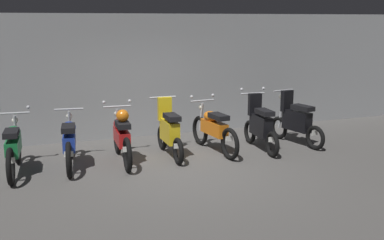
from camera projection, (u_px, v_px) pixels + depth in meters
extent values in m
plane|color=#565451|center=(184.00, 168.00, 8.91)|extent=(80.00, 80.00, 0.00)
cube|color=gray|center=(143.00, 76.00, 11.25)|extent=(16.00, 0.30, 2.88)
torus|color=black|center=(17.00, 147.00, 9.17)|extent=(0.15, 0.66, 0.65)
torus|color=black|center=(10.00, 167.00, 7.94)|extent=(0.15, 0.66, 0.65)
cube|color=#197238|center=(13.00, 146.00, 8.52)|extent=(0.30, 0.85, 0.28)
ellipsoid|color=#197238|center=(13.00, 132.00, 8.62)|extent=(0.30, 0.46, 0.22)
cube|color=black|center=(11.00, 133.00, 8.29)|extent=(0.29, 0.54, 0.10)
cylinder|color=#B7BABF|center=(14.00, 113.00, 8.93)|extent=(0.56, 0.09, 0.04)
sphere|color=#B7BABF|center=(28.00, 107.00, 8.97)|extent=(0.07, 0.07, 0.07)
cylinder|color=#B7BABF|center=(16.00, 132.00, 9.05)|extent=(0.07, 0.16, 0.65)
sphere|color=silver|center=(15.00, 120.00, 9.01)|extent=(0.12, 0.12, 0.12)
cube|color=white|center=(10.00, 161.00, 7.95)|extent=(0.16, 0.03, 0.10)
torus|color=black|center=(71.00, 142.00, 9.56)|extent=(0.18, 0.66, 0.65)
torus|color=black|center=(69.00, 160.00, 8.32)|extent=(0.18, 0.66, 0.65)
cube|color=#1E389E|center=(69.00, 141.00, 8.90)|extent=(0.33, 0.85, 0.28)
ellipsoid|color=#1E389E|center=(69.00, 127.00, 9.01)|extent=(0.32, 0.47, 0.22)
cube|color=black|center=(68.00, 128.00, 8.67)|extent=(0.31, 0.55, 0.10)
cylinder|color=#B7BABF|center=(69.00, 109.00, 9.32)|extent=(0.56, 0.11, 0.04)
cylinder|color=#B7BABF|center=(70.00, 127.00, 9.45)|extent=(0.08, 0.17, 0.65)
sphere|color=silver|center=(69.00, 116.00, 9.40)|extent=(0.12, 0.12, 0.12)
cube|color=white|center=(69.00, 154.00, 8.33)|extent=(0.16, 0.03, 0.10)
torus|color=black|center=(117.00, 138.00, 9.85)|extent=(0.13, 0.65, 0.65)
torus|color=black|center=(127.00, 155.00, 8.63)|extent=(0.13, 0.65, 0.65)
cube|color=red|center=(122.00, 137.00, 9.20)|extent=(0.27, 0.84, 0.28)
ellipsoid|color=red|center=(120.00, 124.00, 9.30)|extent=(0.29, 0.46, 0.22)
cube|color=black|center=(123.00, 124.00, 8.97)|extent=(0.27, 0.53, 0.10)
cylinder|color=#B7BABF|center=(117.00, 106.00, 9.61)|extent=(0.56, 0.07, 0.04)
sphere|color=#B7BABF|center=(104.00, 102.00, 9.52)|extent=(0.07, 0.07, 0.07)
sphere|color=#B7BABF|center=(130.00, 101.00, 9.66)|extent=(0.07, 0.07, 0.07)
cylinder|color=#B7BABF|center=(117.00, 124.00, 9.74)|extent=(0.07, 0.16, 0.65)
sphere|color=silver|center=(117.00, 113.00, 9.69)|extent=(0.12, 0.12, 0.12)
cube|color=white|center=(127.00, 149.00, 8.64)|extent=(0.16, 0.02, 0.10)
sphere|color=orange|center=(122.00, 116.00, 8.94)|extent=(0.24, 0.24, 0.24)
torus|color=black|center=(162.00, 137.00, 10.16)|extent=(0.10, 0.53, 0.53)
torus|color=black|center=(178.00, 151.00, 9.10)|extent=(0.10, 0.53, 0.53)
cube|color=gold|center=(170.00, 131.00, 9.57)|extent=(0.24, 0.74, 0.44)
cube|color=gold|center=(165.00, 109.00, 9.81)|extent=(0.28, 0.13, 0.48)
cube|color=black|center=(172.00, 117.00, 9.36)|extent=(0.25, 0.53, 0.10)
cylinder|color=#B7BABF|center=(163.00, 97.00, 9.89)|extent=(0.56, 0.05, 0.04)
cylinder|color=#B7BABF|center=(162.00, 119.00, 10.03)|extent=(0.06, 0.15, 0.85)
sphere|color=silver|center=(162.00, 104.00, 9.96)|extent=(0.12, 0.12, 0.12)
cube|color=white|center=(178.00, 146.00, 9.10)|extent=(0.16, 0.02, 0.10)
torus|color=black|center=(200.00, 130.00, 10.54)|extent=(0.15, 0.66, 0.65)
torus|color=black|center=(230.00, 144.00, 9.40)|extent=(0.15, 0.66, 0.65)
cube|color=orange|center=(214.00, 128.00, 9.93)|extent=(0.30, 0.85, 0.28)
ellipsoid|color=orange|center=(211.00, 116.00, 10.03)|extent=(0.30, 0.46, 0.22)
cube|color=black|center=(219.00, 116.00, 9.72)|extent=(0.29, 0.54, 0.10)
cylinder|color=#B7BABF|center=(202.00, 101.00, 10.31)|extent=(0.56, 0.09, 0.04)
sphere|color=#B7BABF|center=(192.00, 97.00, 10.18)|extent=(0.07, 0.07, 0.07)
sphere|color=#B7BABF|center=(213.00, 95.00, 10.40)|extent=(0.07, 0.07, 0.07)
cylinder|color=#B7BABF|center=(201.00, 117.00, 10.43)|extent=(0.07, 0.16, 0.65)
sphere|color=silver|center=(201.00, 107.00, 10.39)|extent=(0.12, 0.12, 0.12)
cube|color=white|center=(229.00, 139.00, 9.40)|extent=(0.16, 0.03, 0.10)
torus|color=black|center=(250.00, 132.00, 10.67)|extent=(0.13, 0.53, 0.53)
torus|color=black|center=(272.00, 144.00, 9.59)|extent=(0.13, 0.53, 0.53)
cube|color=black|center=(261.00, 126.00, 10.07)|extent=(0.27, 0.75, 0.44)
cube|color=black|center=(255.00, 104.00, 10.31)|extent=(0.29, 0.14, 0.48)
cube|color=black|center=(265.00, 112.00, 9.86)|extent=(0.28, 0.54, 0.10)
cylinder|color=#B7BABF|center=(253.00, 93.00, 10.40)|extent=(0.56, 0.07, 0.04)
sphere|color=#B7BABF|center=(242.00, 89.00, 10.30)|extent=(0.07, 0.07, 0.07)
sphere|color=#B7BABF|center=(264.00, 88.00, 10.45)|extent=(0.07, 0.07, 0.07)
cylinder|color=#B7BABF|center=(251.00, 114.00, 10.54)|extent=(0.07, 0.15, 0.85)
sphere|color=silver|center=(252.00, 100.00, 10.47)|extent=(0.12, 0.12, 0.12)
cube|color=white|center=(272.00, 139.00, 9.59)|extent=(0.16, 0.02, 0.10)
torus|color=black|center=(279.00, 128.00, 11.09)|extent=(0.19, 0.54, 0.53)
torus|color=black|center=(315.00, 138.00, 10.13)|extent=(0.19, 0.54, 0.53)
cube|color=black|center=(297.00, 121.00, 10.55)|extent=(0.36, 0.76, 0.44)
cube|color=black|center=(287.00, 101.00, 10.76)|extent=(0.30, 0.17, 0.48)
cube|color=black|center=(303.00, 108.00, 10.35)|extent=(0.34, 0.56, 0.10)
cylinder|color=#B7BABF|center=(283.00, 90.00, 10.83)|extent=(0.56, 0.14, 0.04)
cylinder|color=#B7BABF|center=(281.00, 110.00, 10.97)|extent=(0.08, 0.16, 0.85)
sphere|color=silver|center=(282.00, 97.00, 10.90)|extent=(0.12, 0.12, 0.12)
cube|color=white|center=(315.00, 133.00, 10.13)|extent=(0.16, 0.04, 0.10)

